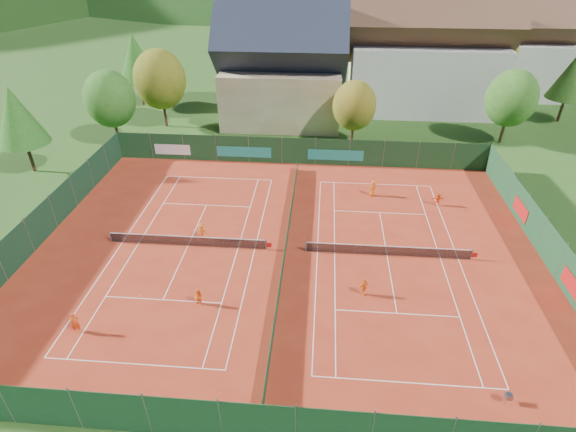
% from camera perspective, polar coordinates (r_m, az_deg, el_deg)
% --- Properties ---
extents(ground, '(600.00, 600.00, 0.00)m').
position_cam_1_polar(ground, '(36.03, -0.26, -4.41)').
color(ground, '#244A17').
rests_on(ground, ground).
extents(clay_pad, '(40.00, 32.00, 0.01)m').
position_cam_1_polar(clay_pad, '(36.01, -0.26, -4.38)').
color(clay_pad, '#9F2A17').
rests_on(clay_pad, ground).
extents(court_markings_left, '(11.03, 23.83, 0.00)m').
position_cam_1_polar(court_markings_left, '(37.43, -12.58, -3.67)').
color(court_markings_left, white).
rests_on(court_markings_left, ground).
extents(court_markings_right, '(11.03, 23.83, 0.00)m').
position_cam_1_polar(court_markings_right, '(36.33, 12.46, -4.89)').
color(court_markings_right, white).
rests_on(court_markings_right, ground).
extents(tennis_net_left, '(13.30, 0.10, 1.02)m').
position_cam_1_polar(tennis_net_left, '(37.10, -12.44, -3.06)').
color(tennis_net_left, '#59595B').
rests_on(tennis_net_left, ground).
extents(tennis_net_right, '(13.30, 0.10, 1.02)m').
position_cam_1_polar(tennis_net_right, '(36.06, 12.79, -4.27)').
color(tennis_net_right, '#59595B').
rests_on(tennis_net_right, ground).
extents(court_divider, '(0.03, 28.80, 1.00)m').
position_cam_1_polar(court_divider, '(35.72, -0.26, -3.75)').
color(court_divider, '#12321C').
rests_on(court_divider, ground).
extents(fence_north, '(40.00, 0.10, 3.00)m').
position_cam_1_polar(fence_north, '(49.14, 0.82, 8.22)').
color(fence_north, '#14381B').
rests_on(fence_north, ground).
extents(fence_south, '(40.00, 0.04, 3.00)m').
position_cam_1_polar(fence_south, '(23.88, -3.91, -24.79)').
color(fence_south, '#14381D').
rests_on(fence_south, ground).
extents(fence_west, '(0.04, 32.00, 3.00)m').
position_cam_1_polar(fence_west, '(41.67, -28.84, -0.84)').
color(fence_west, '#12331F').
rests_on(fence_west, ground).
extents(fence_east, '(0.09, 32.00, 3.00)m').
position_cam_1_polar(fence_east, '(39.20, 30.34, -3.44)').
color(fence_east, '#14391F').
rests_on(fence_east, ground).
extents(chalet, '(16.20, 12.00, 16.00)m').
position_cam_1_polar(chalet, '(60.87, -0.68, 18.15)').
color(chalet, beige).
rests_on(chalet, ground).
extents(hotel_block_a, '(21.60, 11.00, 17.25)m').
position_cam_1_polar(hotel_block_a, '(67.64, 17.03, 18.95)').
color(hotel_block_a, silver).
rests_on(hotel_block_a, ground).
extents(hotel_block_b, '(17.28, 10.00, 15.50)m').
position_cam_1_polar(hotel_block_b, '(79.19, 26.34, 18.38)').
color(hotel_block_b, silver).
rests_on(hotel_block_b, ground).
extents(tree_west_front, '(5.72, 5.72, 8.69)m').
position_cam_1_polar(tree_west_front, '(56.92, -21.69, 13.64)').
color(tree_west_front, '#4E351B').
rests_on(tree_west_front, ground).
extents(tree_west_mid, '(6.44, 6.44, 9.78)m').
position_cam_1_polar(tree_west_mid, '(60.49, -15.97, 16.34)').
color(tree_west_mid, '#452718').
rests_on(tree_west_mid, ground).
extents(tree_west_back, '(5.60, 5.60, 10.00)m').
position_cam_1_polar(tree_west_back, '(69.73, -18.78, 18.49)').
color(tree_west_back, '#472C19').
rests_on(tree_west_back, ground).
extents(tree_center, '(5.01, 5.01, 7.60)m').
position_cam_1_polar(tree_center, '(53.58, 8.42, 13.70)').
color(tree_center, '#412617').
rests_on(tree_center, ground).
extents(tree_east_front, '(5.72, 5.72, 8.69)m').
position_cam_1_polar(tree_east_front, '(59.20, 26.51, 13.22)').
color(tree_east_front, '#4D331B').
rests_on(tree_east_front, ground).
extents(tree_east_mid, '(5.04, 5.04, 9.00)m').
position_cam_1_polar(tree_east_mid, '(70.15, 32.41, 14.80)').
color(tree_east_mid, '#4B301A').
rests_on(tree_east_mid, ground).
extents(tree_west_side, '(5.04, 5.04, 9.00)m').
position_cam_1_polar(tree_west_side, '(53.23, -31.20, 10.82)').
color(tree_west_side, '#422917').
rests_on(tree_west_side, ground).
extents(tree_east_back, '(7.15, 7.15, 10.86)m').
position_cam_1_polar(tree_east_back, '(74.14, 24.34, 18.16)').
color(tree_east_back, '#4D2F1B').
rests_on(tree_east_back, ground).
extents(mountain_backdrop, '(820.00, 530.00, 242.00)m').
position_cam_1_polar(mountain_backdrop, '(270.53, 10.68, 18.73)').
color(mountain_backdrop, black).
rests_on(mountain_backdrop, ground).
extents(ball_hopper, '(0.34, 0.34, 0.80)m').
position_cam_1_polar(ball_hopper, '(28.41, 26.22, -19.84)').
color(ball_hopper, slate).
rests_on(ball_hopper, ground).
extents(loose_ball_0, '(0.07, 0.07, 0.07)m').
position_cam_1_polar(loose_ball_0, '(33.49, -18.26, -9.62)').
color(loose_ball_0, '#CCD833').
rests_on(loose_ball_0, ground).
extents(loose_ball_1, '(0.07, 0.07, 0.07)m').
position_cam_1_polar(loose_ball_1, '(27.37, 2.97, -19.48)').
color(loose_ball_1, '#CCD833').
rests_on(loose_ball_1, ground).
extents(loose_ball_2, '(0.07, 0.07, 0.07)m').
position_cam_1_polar(loose_ball_2, '(37.17, 2.01, -3.03)').
color(loose_ball_2, '#CCD833').
rests_on(loose_ball_2, ground).
extents(loose_ball_3, '(0.07, 0.07, 0.07)m').
position_cam_1_polar(loose_ball_3, '(45.15, -3.40, 3.83)').
color(loose_ball_3, '#CCD833').
rests_on(loose_ball_3, ground).
extents(player_left_near, '(0.68, 0.60, 1.55)m').
position_cam_1_polar(player_left_near, '(31.91, -25.42, -12.18)').
color(player_left_near, '#DA4413').
rests_on(player_left_near, ground).
extents(player_left_mid, '(0.80, 0.73, 1.35)m').
position_cam_1_polar(player_left_mid, '(31.36, -11.28, -10.14)').
color(player_left_mid, orange).
rests_on(player_left_mid, ground).
extents(player_left_far, '(0.97, 0.60, 1.45)m').
position_cam_1_polar(player_left_far, '(37.64, -10.87, -1.89)').
color(player_left_far, orange).
rests_on(player_left_far, ground).
extents(player_right_near, '(0.88, 0.74, 1.41)m').
position_cam_1_polar(player_right_near, '(31.97, 9.63, -8.89)').
color(player_right_near, orange).
rests_on(player_right_near, ground).
extents(player_right_far_a, '(0.91, 0.75, 1.58)m').
position_cam_1_polar(player_right_far_a, '(43.82, 10.73, 3.47)').
color(player_right_far_a, orange).
rests_on(player_right_far_a, ground).
extents(player_right_far_b, '(1.24, 0.48, 1.31)m').
position_cam_1_polar(player_right_far_b, '(43.78, 18.49, 2.03)').
color(player_right_far_b, '#FE5A16').
rests_on(player_right_far_b, ground).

